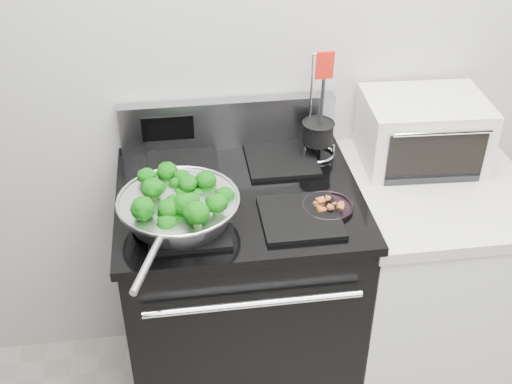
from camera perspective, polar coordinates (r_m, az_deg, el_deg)
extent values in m
cube|color=beige|center=(2.24, 5.10, 14.04)|extent=(4.00, 0.02, 2.70)
cube|color=black|center=(2.39, -1.38, -9.78)|extent=(0.76, 0.66, 0.92)
cube|color=black|center=(2.08, -1.55, -0.36)|extent=(0.79, 0.69, 0.03)
cube|color=#99999E|center=(2.29, -2.50, 6.12)|extent=(0.76, 0.05, 0.18)
cube|color=black|center=(1.93, -6.00, -3.08)|extent=(0.24, 0.24, 0.01)
cube|color=black|center=(1.96, 3.97, -2.24)|extent=(0.24, 0.24, 0.01)
cube|color=black|center=(2.21, -6.47, 2.25)|extent=(0.24, 0.24, 0.01)
cube|color=black|center=(2.23, 2.26, 2.91)|extent=(0.24, 0.24, 0.01)
cube|color=white|center=(2.55, 14.28, -8.31)|extent=(0.60, 0.66, 0.88)
cube|color=beige|center=(2.27, 15.90, 0.30)|extent=(0.62, 0.68, 0.04)
torus|color=silver|center=(1.91, -6.93, -0.66)|extent=(0.37, 0.37, 0.01)
cylinder|color=silver|center=(1.69, -9.63, -6.33)|extent=(0.09, 0.22, 0.02)
cylinder|color=black|center=(2.01, 6.36, -1.36)|extent=(0.16, 0.16, 0.01)
cylinder|color=black|center=(2.24, 5.53, 5.27)|extent=(0.11, 0.11, 0.07)
cylinder|color=black|center=(2.20, 5.66, 7.32)|extent=(0.01, 0.01, 0.23)
cube|color=red|center=(2.13, 5.91, 11.28)|extent=(0.06, 0.01, 0.10)
cube|color=silver|center=(2.32, 14.57, 5.33)|extent=(0.43, 0.33, 0.24)
cube|color=black|center=(2.20, 15.94, 3.09)|extent=(0.33, 0.03, 0.17)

